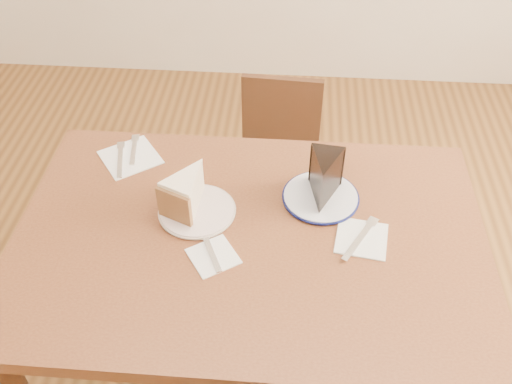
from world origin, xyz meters
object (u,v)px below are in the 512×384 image
object	(u,v)px
table	(250,260)
chocolate_cake	(324,181)
plate_cream	(197,211)
carrot_cake	(190,190)
chair_far	(277,165)
plate_navy	(321,197)

from	to	relation	value
table	chocolate_cake	bearing A→B (deg)	37.62
plate_cream	carrot_cake	bearing A→B (deg)	128.31
chair_far	carrot_cake	size ratio (longest dim) A/B	5.36
chair_far	plate_navy	world-z (taller)	plate_navy
plate_cream	plate_navy	bearing A→B (deg)	13.47
plate_navy	chocolate_cake	world-z (taller)	chocolate_cake
chocolate_cake	table	bearing A→B (deg)	45.02
plate_navy	carrot_cake	size ratio (longest dim) A/B	1.49
chair_far	chocolate_cake	bearing A→B (deg)	108.04
plate_cream	table	bearing A→B (deg)	-25.86
chair_far	carrot_cake	distance (m)	0.75
plate_navy	table	bearing A→B (deg)	-140.72
chair_far	plate_navy	size ratio (longest dim) A/B	3.60
table	carrot_cake	distance (m)	0.24
table	chair_far	bearing A→B (deg)	86.37
carrot_cake	plate_cream	bearing A→B (deg)	-27.64
plate_cream	carrot_cake	xyz separation A→B (m)	(-0.02, 0.02, 0.05)
chocolate_cake	chair_far	bearing A→B (deg)	-68.47
table	plate_cream	xyz separation A→B (m)	(-0.14, 0.07, 0.10)
chair_far	plate_navy	xyz separation A→B (m)	(0.14, -0.55, 0.36)
carrot_cake	chocolate_cake	size ratio (longest dim) A/B	1.07
chair_far	plate_cream	distance (m)	0.74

